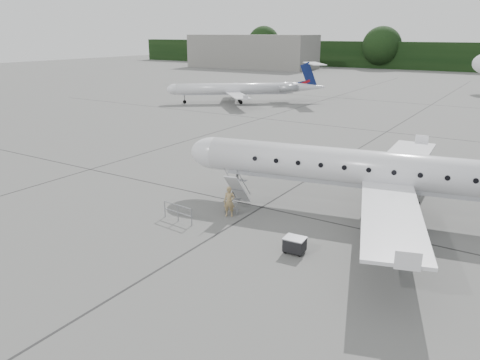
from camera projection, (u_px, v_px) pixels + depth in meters
The scene contains 8 objects.
ground at pixel (316, 259), 22.93m from camera, with size 320.00×320.00×0.00m, color #5A5A57.
terminal_building at pixel (252, 51), 145.75m from camera, with size 40.00×14.00×10.00m, color slate.
main_regional_jet at pixel (400, 154), 27.21m from camera, with size 30.37×21.87×7.79m, color silver, non-canonical shape.
airstair at pixel (238, 190), 29.19m from camera, with size 0.85×2.42×2.44m, color silver, non-canonical shape.
passenger at pixel (229, 202), 28.07m from camera, with size 0.68×0.44×1.85m, color #957D51.
safety_railing at pixel (178, 213), 27.44m from camera, with size 2.20×0.08×1.00m, color gray, non-canonical shape.
baggage_cart at pixel (295, 245), 23.50m from camera, with size 1.01×0.82×0.88m, color black, non-canonical shape.
bg_regional_left at pixel (235, 83), 72.97m from camera, with size 23.49×16.91×6.16m, color silver, non-canonical shape.
Camera 1 is at (7.95, -19.46, 10.62)m, focal length 35.00 mm.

